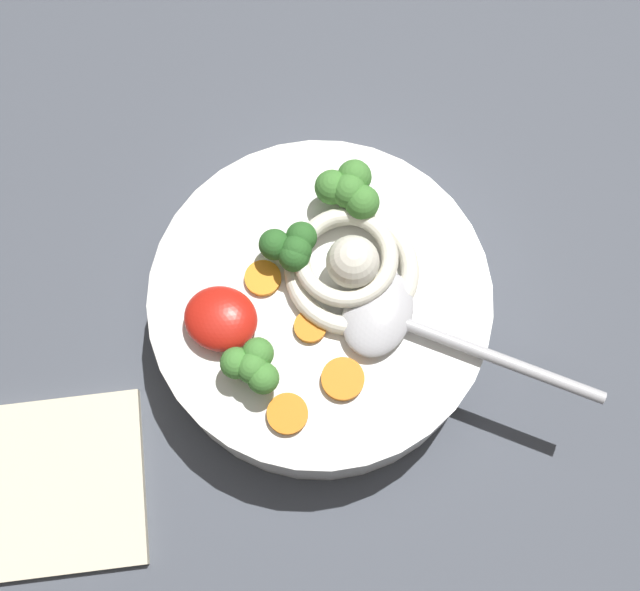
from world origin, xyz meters
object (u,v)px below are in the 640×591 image
soup_spoon (398,321)px  folded_napkin (40,487)px  soup_bowl (320,308)px  noodle_pile (350,265)px

soup_spoon → folded_napkin: size_ratio=1.24×
soup_bowl → noodle_pile: size_ratio=2.33×
soup_bowl → folded_napkin: (14.06, 17.32, -2.65)cm
soup_spoon → folded_napkin: 26.61cm
noodle_pile → folded_napkin: (15.36, 19.56, -6.72)cm
soup_bowl → noodle_pile: 4.83cm
noodle_pile → folded_napkin: size_ratio=0.69×
soup_bowl → folded_napkin: size_ratio=1.62×
folded_napkin → soup_spoon: bearing=-138.7°
soup_spoon → folded_napkin: soup_spoon is taller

